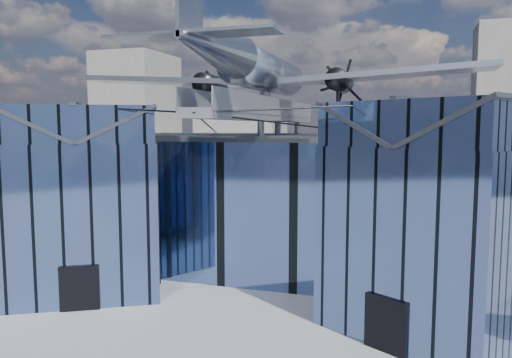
% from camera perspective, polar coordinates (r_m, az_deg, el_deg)
% --- Properties ---
extents(ground_plane, '(120.00, 120.00, 0.00)m').
position_cam_1_polar(ground_plane, '(31.09, -1.18, -13.69)').
color(ground_plane, gray).
extents(museum, '(32.88, 24.50, 17.60)m').
position_cam_1_polar(museum, '(35.16, 1.93, -2.07)').
color(museum, '#4C659B').
rests_on(museum, ground).
extents(bg_towers, '(77.00, 24.50, 26.00)m').
position_cam_1_polar(bg_towers, '(78.55, 12.14, 5.53)').
color(bg_towers, gray).
rests_on(bg_towers, ground).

